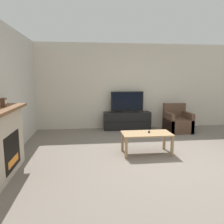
% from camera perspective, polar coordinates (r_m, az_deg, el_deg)
% --- Properties ---
extents(ground_plane, '(24.00, 24.00, 0.00)m').
position_cam_1_polar(ground_plane, '(4.68, 13.53, -11.73)').
color(ground_plane, slate).
extents(wall_back, '(12.00, 0.06, 2.70)m').
position_cam_1_polar(wall_back, '(7.16, 5.91, 6.66)').
color(wall_back, beige).
rests_on(wall_back, ground).
extents(fireplace, '(0.42, 1.44, 1.15)m').
position_cam_1_polar(fireplace, '(4.07, -26.74, -6.99)').
color(fireplace, '#B7A893').
rests_on(fireplace, ground).
extents(mantel_clock, '(0.08, 0.11, 0.15)m').
position_cam_1_polar(mantel_clock, '(4.08, -26.47, 2.25)').
color(mantel_clock, brown).
rests_on(mantel_clock, fireplace).
extents(tv_stand, '(1.48, 0.41, 0.56)m').
position_cam_1_polar(tv_stand, '(6.97, 3.94, -2.26)').
color(tv_stand, black).
rests_on(tv_stand, ground).
extents(tv, '(1.03, 0.18, 0.65)m').
position_cam_1_polar(tv, '(6.87, 4.00, 2.50)').
color(tv, black).
rests_on(tv, tv_stand).
extents(armchair, '(0.70, 0.76, 0.84)m').
position_cam_1_polar(armchair, '(6.98, 16.67, -2.61)').
color(armchair, brown).
rests_on(armchair, ground).
extents(coffee_table, '(1.05, 0.55, 0.46)m').
position_cam_1_polar(coffee_table, '(4.78, 9.02, -6.13)').
color(coffee_table, '#A37F56').
rests_on(coffee_table, ground).
extents(remote, '(0.08, 0.16, 0.02)m').
position_cam_1_polar(remote, '(4.83, 9.64, -5.13)').
color(remote, black).
rests_on(remote, coffee_table).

